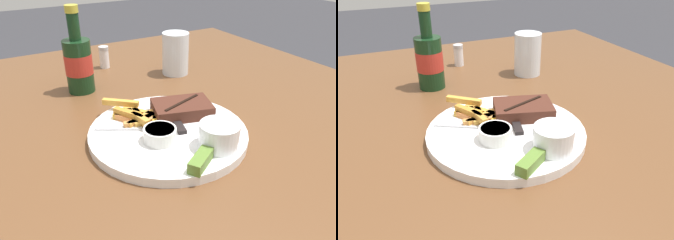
% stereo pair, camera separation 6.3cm
% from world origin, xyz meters
% --- Properties ---
extents(dining_table, '(1.26, 1.37, 0.75)m').
position_xyz_m(dining_table, '(0.00, 0.00, 0.68)').
color(dining_table, brown).
rests_on(dining_table, ground_plane).
extents(dinner_plate, '(0.31, 0.31, 0.02)m').
position_xyz_m(dinner_plate, '(0.00, 0.00, 0.76)').
color(dinner_plate, white).
rests_on(dinner_plate, dining_table).
extents(steak_portion, '(0.14, 0.11, 0.03)m').
position_xyz_m(steak_portion, '(0.06, 0.04, 0.78)').
color(steak_portion, '#472319').
rests_on(steak_portion, dinner_plate).
extents(fries_pile, '(0.12, 0.17, 0.02)m').
position_xyz_m(fries_pile, '(-0.04, 0.06, 0.77)').
color(fries_pile, gold).
rests_on(fries_pile, dinner_plate).
extents(coleslaw_cup, '(0.07, 0.07, 0.05)m').
position_xyz_m(coleslaw_cup, '(0.05, -0.10, 0.79)').
color(coleslaw_cup, white).
rests_on(coleslaw_cup, dinner_plate).
extents(dipping_sauce_cup, '(0.06, 0.06, 0.03)m').
position_xyz_m(dipping_sauce_cup, '(-0.03, -0.03, 0.78)').
color(dipping_sauce_cup, silver).
rests_on(dipping_sauce_cup, dinner_plate).
extents(pickle_spear, '(0.06, 0.05, 0.02)m').
position_xyz_m(pickle_spear, '(-0.01, -0.13, 0.78)').
color(pickle_spear, '#567A2D').
rests_on(pickle_spear, dinner_plate).
extents(fork_utensil, '(0.12, 0.08, 0.00)m').
position_xyz_m(fork_utensil, '(-0.07, 0.04, 0.77)').
color(fork_utensil, '#B7B7BC').
rests_on(fork_utensil, dinner_plate).
extents(knife_utensil, '(0.06, 0.16, 0.01)m').
position_xyz_m(knife_utensil, '(0.03, 0.03, 0.77)').
color(knife_utensil, '#B7B7BC').
rests_on(knife_utensil, dinner_plate).
extents(beer_bottle, '(0.07, 0.07, 0.21)m').
position_xyz_m(beer_bottle, '(-0.08, 0.31, 0.82)').
color(beer_bottle, '#143319').
rests_on(beer_bottle, dining_table).
extents(drinking_glass, '(0.07, 0.07, 0.12)m').
position_xyz_m(drinking_glass, '(0.20, 0.29, 0.81)').
color(drinking_glass, silver).
rests_on(drinking_glass, dining_table).
extents(salt_shaker, '(0.03, 0.03, 0.07)m').
position_xyz_m(salt_shaker, '(0.04, 0.44, 0.78)').
color(salt_shaker, white).
rests_on(salt_shaker, dining_table).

